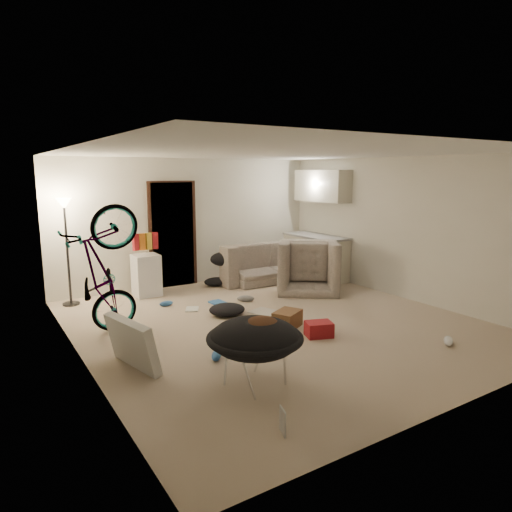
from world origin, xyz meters
TOP-DOWN VIEW (x-y plane):
  - floor at (0.00, 0.00)m, footprint 5.50×6.00m
  - ceiling at (0.00, 0.00)m, footprint 5.50×6.00m
  - wall_back at (0.00, 3.01)m, footprint 5.50×0.02m
  - wall_front at (0.00, -3.01)m, footprint 5.50×0.02m
  - wall_left at (-2.76, 0.00)m, footprint 0.02×6.00m
  - wall_right at (2.76, 0.00)m, footprint 0.02×6.00m
  - doorway at (-0.40, 2.97)m, footprint 0.85×0.10m
  - door_trim at (-0.40, 2.94)m, footprint 0.97×0.04m
  - floor_lamp at (-2.40, 2.65)m, footprint 0.28×0.28m
  - kitchen_counter at (2.43, 2.00)m, footprint 0.60×1.50m
  - counter_top at (2.43, 2.00)m, footprint 0.64×1.54m
  - kitchen_uppers at (2.56, 2.00)m, footprint 0.38×1.40m
  - sofa at (1.41, 2.45)m, footprint 2.13×0.91m
  - armchair at (1.69, 1.34)m, footprint 1.48×1.45m
  - bicycle at (-2.30, 0.80)m, footprint 1.86×0.84m
  - book_asset at (-1.65, -2.55)m, footprint 0.27×0.23m
  - mini_fridge at (-1.10, 2.55)m, footprint 0.45×0.45m
  - snack_box_0 at (-1.27, 2.55)m, footprint 0.12×0.09m
  - snack_box_1 at (-1.15, 2.55)m, footprint 0.11×0.08m
  - snack_box_2 at (-1.03, 2.55)m, footprint 0.11×0.08m
  - snack_box_3 at (-0.91, 2.55)m, footprint 0.10×0.08m
  - saucer_chair at (-1.34, -1.57)m, footprint 1.02×1.02m
  - hoodie at (-1.29, -1.60)m, footprint 0.61×0.57m
  - sofa_drape at (0.46, 2.45)m, footprint 0.58×0.48m
  - tv_box at (-2.30, -0.45)m, footprint 0.41×0.92m
  - drink_case_a at (0.04, -0.26)m, footprint 0.52×0.47m
  - drink_case_b at (0.18, -0.80)m, footprint 0.42×0.37m
  - juicer at (-0.29, -0.32)m, footprint 0.16×0.16m
  - newspaper at (0.18, 0.50)m, footprint 0.54×0.60m
  - book_blue at (-0.25, 1.37)m, footprint 0.25×0.32m
  - book_white at (-0.78, 1.27)m, footprint 0.30×0.33m
  - shoe_0 at (-1.06, 1.70)m, footprint 0.24×0.10m
  - shoe_1 at (0.21, 1.21)m, footprint 0.32×0.26m
  - shoe_2 at (-1.37, -0.75)m, footprint 0.25×0.29m
  - shoe_3 at (-0.55, -0.79)m, footprint 0.27×0.21m
  - shoe_4 at (1.42, -1.94)m, footprint 0.29×0.26m
  - clothes_lump_a at (-0.43, 0.72)m, footprint 0.68×0.62m
  - clothes_lump_b at (0.33, 2.55)m, footprint 0.52×0.46m
  - clothes_lump_c at (-0.84, -0.38)m, footprint 0.55×0.51m

SIDE VIEW (x-z plane):
  - floor at x=0.00m, z-range -0.02..0.00m
  - newspaper at x=0.18m, z-range 0.00..0.01m
  - book_asset at x=-1.65m, z-range 0.00..0.02m
  - book_white at x=-0.78m, z-range 0.00..0.02m
  - book_blue at x=-0.25m, z-range 0.00..0.03m
  - shoe_0 at x=-1.06m, z-range 0.00..0.09m
  - shoe_3 at x=-0.55m, z-range 0.00..0.09m
  - shoe_2 at x=-1.37m, z-range 0.00..0.10m
  - shoe_4 at x=1.42m, z-range 0.00..0.10m
  - shoe_1 at x=0.21m, z-range 0.00..0.11m
  - clothes_lump_c at x=-0.84m, z-range 0.00..0.14m
  - clothes_lump_b at x=0.33m, z-range 0.00..0.15m
  - juicer at x=-0.29m, z-range -0.02..0.20m
  - clothes_lump_a at x=-0.43m, z-range 0.00..0.18m
  - drink_case_b at x=0.18m, z-range 0.00..0.20m
  - drink_case_a at x=0.04m, z-range 0.00..0.24m
  - tv_box at x=-2.30m, z-range 0.00..0.59m
  - sofa at x=1.41m, z-range 0.00..0.61m
  - armchair at x=1.69m, z-range 0.00..0.73m
  - mini_fridge at x=-1.10m, z-range 0.00..0.76m
  - saucer_chair at x=-1.34m, z-range 0.07..0.79m
  - kitchen_counter at x=2.43m, z-range 0.00..0.88m
  - bicycle at x=-2.30m, z-range -0.05..1.02m
  - sofa_drape at x=0.46m, z-range 0.40..0.68m
  - hoodie at x=-1.29m, z-range 0.53..0.75m
  - counter_top at x=2.43m, z-range 0.88..0.92m
  - snack_box_0 at x=-1.27m, z-range 0.85..1.15m
  - snack_box_1 at x=-1.15m, z-range 0.85..1.15m
  - snack_box_2 at x=-1.03m, z-range 0.85..1.15m
  - snack_box_3 at x=-0.91m, z-range 0.85..1.15m
  - doorway at x=-0.40m, z-range 0.00..2.04m
  - door_trim at x=-0.40m, z-range -0.03..2.07m
  - wall_back at x=0.00m, z-range 0.00..2.50m
  - wall_front at x=0.00m, z-range 0.00..2.50m
  - wall_left at x=-2.76m, z-range 0.00..2.50m
  - wall_right at x=2.76m, z-range 0.00..2.50m
  - floor_lamp at x=-2.40m, z-range 0.40..2.21m
  - kitchen_uppers at x=2.56m, z-range 1.62..2.27m
  - ceiling at x=0.00m, z-range 2.50..2.52m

